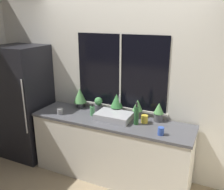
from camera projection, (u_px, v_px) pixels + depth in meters
The scene contains 16 objects.
ground_plane at pixel (102, 187), 3.41m from camera, with size 14.00×14.00×0.00m, color #937F60.
wall_back at pixel (121, 81), 3.55m from camera, with size 8.00×0.09×2.70m.
wall_left at pixel (42, 60), 5.16m from camera, with size 0.06×7.00×2.70m.
counter at pixel (111, 148), 3.52m from camera, with size 2.24×0.60×0.89m.
refrigerator at pixel (25, 103), 3.99m from camera, with size 0.72×0.68×1.81m.
sink at pixel (114, 116), 3.38m from camera, with size 0.47×0.37×0.29m.
potted_plant_far_left at pixel (80, 96), 3.77m from camera, with size 0.19×0.19×0.30m.
potted_plant_left at pixel (98, 104), 3.66m from camera, with size 0.12×0.12×0.21m.
potted_plant_center at pixel (117, 102), 3.52m from camera, with size 0.18×0.18×0.30m.
potted_plant_right at pixel (138, 108), 3.41m from camera, with size 0.14×0.14×0.26m.
potted_plant_far_right at pixel (159, 112), 3.29m from camera, with size 0.13×0.13×0.26m.
soap_bottle at pixel (92, 111), 3.50m from camera, with size 0.07×0.07×0.17m.
bottle_tall at pixel (136, 115), 3.20m from camera, with size 0.06×0.06×0.30m.
mug_grey at pixel (60, 111), 3.55m from camera, with size 0.08×0.08×0.08m.
mug_yellow at pixel (145, 119), 3.27m from camera, with size 0.09×0.09×0.10m.
mug_blue at pixel (161, 131), 2.94m from camera, with size 0.08×0.08×0.10m.
Camera 1 is at (1.34, -2.53, 2.24)m, focal length 40.00 mm.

